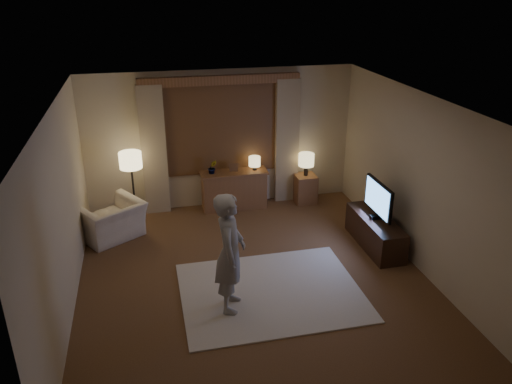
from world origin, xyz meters
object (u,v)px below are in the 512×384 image
object	(u,v)px
armchair	(111,220)
sideboard	(234,191)
side_table	(305,189)
person	(230,253)
tv_stand	(375,232)

from	to	relation	value
armchair	sideboard	bearing A→B (deg)	165.51
sideboard	side_table	distance (m)	1.41
side_table	person	size ratio (longest dim) A/B	0.34
person	side_table	bearing A→B (deg)	-18.19
sideboard	side_table	bearing A→B (deg)	-2.04
sideboard	armchair	world-z (taller)	sideboard
sideboard	armchair	xyz separation A→B (m)	(-2.24, -0.73, -0.03)
sideboard	armchair	bearing A→B (deg)	-162.08
armchair	person	distance (m)	2.94
armchair	tv_stand	bearing A→B (deg)	130.84
side_table	tv_stand	bearing A→B (deg)	-73.82
tv_stand	person	distance (m)	2.90
sideboard	tv_stand	xyz separation A→B (m)	(1.97, -1.99, -0.10)
armchair	person	size ratio (longest dim) A/B	0.60
sideboard	person	world-z (taller)	person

